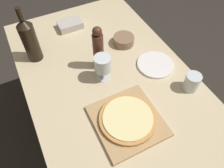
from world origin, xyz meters
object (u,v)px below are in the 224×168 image
at_px(pizza, 128,118).
at_px(small_bowl, 124,40).
at_px(wine_glass, 103,64).
at_px(wine_bottle, 30,40).
at_px(pepper_mill, 98,49).

relative_size(pizza, small_bowl, 2.08).
xyz_separation_m(pizza, wine_glass, (0.01, 0.29, 0.08)).
distance_m(wine_bottle, wine_glass, 0.43).
xyz_separation_m(pizza, pepper_mill, (0.03, 0.38, 0.10)).
height_order(pizza, wine_glass, wine_glass).
bearing_deg(wine_bottle, pepper_mill, -36.82).
xyz_separation_m(wine_bottle, wine_glass, (0.29, -0.32, -0.03)).
height_order(wine_bottle, small_bowl, wine_bottle).
xyz_separation_m(wine_bottle, pepper_mill, (0.31, -0.23, -0.01)).
relative_size(wine_bottle, wine_glass, 2.15).
bearing_deg(pepper_mill, wine_glass, -101.21).
relative_size(pizza, wine_bottle, 0.80).
relative_size(pizza, pepper_mill, 0.98).
xyz_separation_m(wine_glass, small_bowl, (0.23, 0.20, -0.08)).
height_order(wine_glass, small_bowl, wine_glass).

